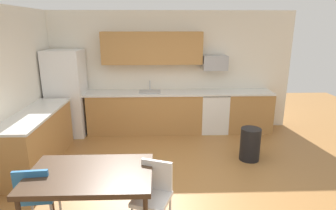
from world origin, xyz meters
The scene contains 17 objects.
ground_plane centered at (0.00, 0.00, 0.00)m, with size 12.00×12.00×0.00m, color #9E6B38.
wall_back centered at (0.00, 2.65, 1.35)m, with size 5.80×0.10×2.70m, color silver.
cabinet_run_back centered at (-0.48, 2.30, 0.45)m, with size 2.54×0.60×0.90m, color #AD7A42.
cabinet_run_back_right centered at (1.90, 2.30, 0.45)m, with size 1.01×0.60×0.90m, color #AD7A42.
cabinet_run_left centered at (-2.30, 0.80, 0.45)m, with size 0.60×2.00×0.90m, color #AD7A42.
countertop_back centered at (0.00, 2.30, 0.92)m, with size 4.80×0.64×0.04m, color silver.
countertop_left centered at (-2.30, 0.80, 0.92)m, with size 0.64×2.00×0.04m, color silver.
upper_cabinets_back centered at (-0.30, 2.43, 1.90)m, with size 2.20×0.34×0.70m, color #AD7A42.
refrigerator centered at (-2.18, 2.22, 0.94)m, with size 0.76×0.70×1.88m, color white.
oven_range centered at (1.09, 2.30, 0.46)m, with size 0.60×0.60×0.91m.
microwave centered at (1.09, 2.40, 1.57)m, with size 0.54×0.36×0.32m, color #9EA0A5.
sink_basin centered at (-0.36, 2.30, 0.88)m, with size 0.48×0.40×0.14m, color #A5A8AD.
sink_faucet centered at (-0.36, 2.48, 1.04)m, with size 0.02×0.02×0.24m, color #B2B5BA.
dining_table centered at (-0.95, -0.97, 0.71)m, with size 1.40×0.90×0.78m.
chair_near_table centered at (-0.23, -0.96, 0.50)m, with size 0.51×0.51×0.85m.
chair_far_side centered at (-1.59, -0.94, 0.50)m, with size 0.43×0.43×0.85m.
trash_bin centered at (1.49, 0.81, 0.30)m, with size 0.36×0.36×0.60m, color black.
Camera 1 is at (-0.17, -3.84, 2.37)m, focal length 29.98 mm.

